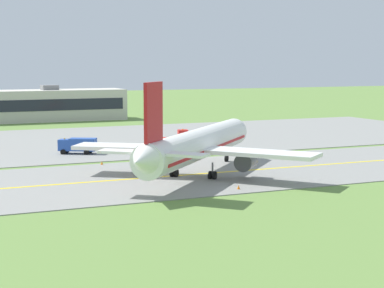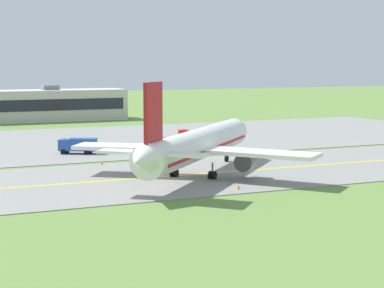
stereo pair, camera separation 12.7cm
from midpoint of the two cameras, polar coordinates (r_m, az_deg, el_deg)
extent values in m
plane|color=olive|center=(87.67, -1.95, -2.80)|extent=(500.00, 500.00, 0.00)
cube|color=gray|center=(87.66, -1.95, -2.77)|extent=(240.00, 28.00, 0.10)
cube|color=gray|center=(130.09, -4.81, 0.42)|extent=(140.00, 52.00, 0.10)
cube|color=yellow|center=(87.65, -1.95, -2.73)|extent=(220.00, 0.60, 0.01)
cylinder|color=white|center=(87.71, 0.57, -0.02)|extent=(26.30, 27.43, 4.00)
cone|color=white|center=(104.98, 3.80, 1.13)|extent=(4.55, 4.50, 3.80)
cone|color=white|center=(70.66, -4.28, -1.41)|extent=(4.67, 4.66, 3.40)
cube|color=red|center=(87.77, 0.57, -0.34)|extent=(24.48, 25.51, 0.36)
cube|color=#1E232D|center=(102.80, 3.47, 1.40)|extent=(3.71, 3.65, 0.70)
cube|color=white|center=(88.87, -5.08, -0.28)|extent=(15.00, 12.61, 0.50)
cylinder|color=#47474C|center=(90.07, -3.39, -1.06)|extent=(4.01, 4.05, 2.30)
cylinder|color=black|center=(91.54, -3.00, -0.93)|extent=(1.70, 1.63, 2.10)
cube|color=white|center=(83.29, 5.62, -0.77)|extent=(13.10, 14.72, 0.50)
cylinder|color=#47474C|center=(85.90, 4.63, -1.47)|extent=(4.01, 4.05, 2.30)
cylinder|color=black|center=(87.43, 4.90, -1.32)|extent=(1.70, 1.63, 2.10)
cube|color=red|center=(73.23, -3.24, 2.71)|extent=(3.32, 3.47, 6.50)
cube|color=white|center=(74.80, -5.54, -0.65)|extent=(6.22, 5.56, 0.30)
cube|color=white|center=(72.34, -0.94, -0.88)|extent=(5.72, 6.12, 0.30)
cylinder|color=slate|center=(100.35, 2.98, -0.76)|extent=(0.24, 0.24, 1.65)
cylinder|color=black|center=(100.47, 2.98, -1.23)|extent=(1.01, 1.04, 1.10)
cylinder|color=slate|center=(87.12, -1.48, -1.94)|extent=(0.24, 0.24, 1.65)
cylinder|color=black|center=(87.35, -1.64, -2.47)|extent=(1.01, 1.04, 1.10)
cylinder|color=black|center=(87.15, -1.31, -2.49)|extent=(1.01, 1.04, 1.10)
cylinder|color=slate|center=(85.41, 1.78, -2.12)|extent=(0.24, 0.24, 1.65)
cylinder|color=black|center=(85.63, 1.61, -2.66)|extent=(1.01, 1.04, 1.10)
cylinder|color=black|center=(85.47, 1.96, -2.68)|extent=(1.01, 1.04, 1.10)
cube|color=red|center=(123.95, -0.72, 0.79)|extent=(2.29, 2.42, 1.80)
cube|color=#1E232D|center=(124.01, -0.37, 0.94)|extent=(0.63, 1.80, 0.81)
cube|color=red|center=(123.68, -2.19, 0.45)|extent=(5.00, 3.30, 0.40)
cylinder|color=orange|center=(123.85, -0.72, 1.25)|extent=(0.20, 0.20, 0.18)
cylinder|color=black|center=(125.05, -0.78, 0.36)|extent=(0.95, 0.54, 0.90)
cylinder|color=black|center=(123.08, -0.66, 0.25)|extent=(0.95, 0.54, 0.90)
cylinder|color=black|center=(124.67, -2.66, 0.33)|extent=(0.95, 0.54, 0.90)
cylinder|color=black|center=(122.60, -2.57, 0.22)|extent=(0.95, 0.54, 0.90)
cube|color=#264CA5|center=(110.80, -10.65, -0.07)|extent=(2.54, 2.62, 1.80)
cube|color=#1E232D|center=(110.97, -11.03, 0.09)|extent=(0.99, 1.67, 0.81)
cube|color=#264CA5|center=(110.03, -9.15, -0.04)|extent=(4.69, 3.86, 2.00)
cylinder|color=orange|center=(110.69, -10.66, 0.44)|extent=(0.20, 0.20, 0.18)
cylinder|color=black|center=(109.98, -10.78, -0.68)|extent=(0.93, 0.70, 0.90)
cylinder|color=black|center=(111.89, -10.50, -0.54)|extent=(0.93, 0.70, 0.90)
cylinder|color=black|center=(108.96, -8.84, -0.71)|extent=(0.93, 0.70, 0.90)
cylinder|color=black|center=(110.99, -8.58, -0.56)|extent=(0.93, 0.70, 0.90)
cube|color=beige|center=(171.80, -15.92, 3.06)|extent=(62.41, 10.59, 7.78)
cube|color=#1E232D|center=(166.50, -15.67, 3.08)|extent=(59.92, 0.10, 2.80)
cube|color=slate|center=(173.75, -11.88, 4.70)|extent=(4.00, 4.00, 1.20)
cone|color=orange|center=(98.16, -7.58, -1.62)|extent=(0.44, 0.44, 0.60)
cone|color=orange|center=(78.97, 3.99, -3.68)|extent=(0.44, 0.44, 0.60)
camera|label=1|loc=(0.06, -89.96, 0.00)|focal=63.14mm
camera|label=2|loc=(0.06, 90.04, 0.00)|focal=63.14mm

